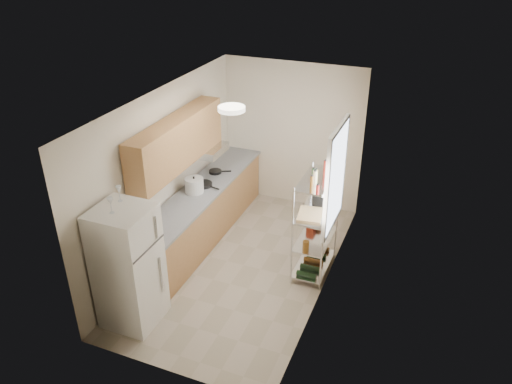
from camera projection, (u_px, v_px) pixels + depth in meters
room at (243, 190)px, 6.96m from camera, size 2.52×4.42×2.62m
counter_run at (202, 214)px, 8.02m from camera, size 0.63×3.51×0.90m
upper_cabinets at (177, 142)px, 7.15m from camera, size 0.33×2.20×0.72m
range_hood at (207, 149)px, 7.98m from camera, size 0.50×0.60×0.12m
window at (336, 178)px, 6.72m from camera, size 0.06×1.00×1.46m
bakers_rack at (317, 205)px, 6.96m from camera, size 0.45×0.90×1.73m
ceiling_dome at (232, 109)px, 6.11m from camera, size 0.34×0.34×0.05m
refrigerator at (128, 267)px, 6.18m from camera, size 0.67×0.67×1.64m
wine_glass_a at (119, 194)px, 5.93m from camera, size 0.07×0.07×0.20m
wine_glass_b at (111, 205)px, 5.68m from camera, size 0.07×0.07×0.20m
rice_cooker at (194, 185)px, 7.69m from camera, size 0.29×0.29×0.23m
frying_pan_large at (204, 184)px, 7.92m from camera, size 0.33×0.33×0.05m
frying_pan_small at (215, 172)px, 8.33m from camera, size 0.28×0.28×0.04m
cutting_board at (310, 214)px, 6.89m from camera, size 0.39×0.47×0.03m
espresso_machine at (319, 197)px, 7.10m from camera, size 0.17×0.24×0.26m
storage_bag at (312, 222)px, 7.44m from camera, size 0.13×0.17×0.18m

